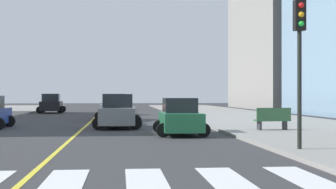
{
  "coord_description": "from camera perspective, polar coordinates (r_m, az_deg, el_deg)",
  "views": [
    {
      "loc": [
        2.13,
        -6.6,
        1.9
      ],
      "look_at": [
        5.26,
        25.7,
        1.95
      ],
      "focal_mm": 52.44,
      "sensor_mm": 36.0,
      "label": 1
    }
  ],
  "objects": [
    {
      "name": "sidewalk_kerb_east",
      "position": [
        28.5,
        15.2,
        -3.75
      ],
      "size": [
        10.0,
        120.0,
        0.15
      ],
      "primitive_type": "cube",
      "color": "gray",
      "rests_on": "ground"
    },
    {
      "name": "lane_divider_paint",
      "position": [
        46.69,
        -8.15,
        -2.41
      ],
      "size": [
        0.16,
        80.0,
        0.01
      ],
      "primitive_type": "cube",
      "color": "yellow",
      "rests_on": "ground"
    },
    {
      "name": "car_white_fifth",
      "position": [
        37.51,
        -6.27,
        -1.55
      ],
      "size": [
        2.83,
        4.5,
        2.0
      ],
      "rotation": [
        0.0,
        0.0,
        3.13
      ],
      "color": "silver",
      "rests_on": "ground"
    },
    {
      "name": "crosswalk_paint",
      "position": [
        10.98,
        -16.91,
        -10.03
      ],
      "size": [
        13.5,
        4.0,
        0.01
      ],
      "color": "silver",
      "rests_on": "ground"
    },
    {
      "name": "car_yellow_third",
      "position": [
        62.46,
        -5.98,
        -1.1
      ],
      "size": [
        2.39,
        3.78,
        1.67
      ],
      "rotation": [
        0.0,
        0.0,
        3.17
      ],
      "color": "gold",
      "rests_on": "ground"
    },
    {
      "name": "parking_garage_concrete",
      "position": [
        73.74,
        16.0,
        9.23
      ],
      "size": [
        18.0,
        24.0,
        27.64
      ],
      "primitive_type": "cube",
      "color": "gray",
      "rests_on": "ground"
    },
    {
      "name": "park_bench",
      "position": [
        25.33,
        12.07,
        -2.82
      ],
      "size": [
        1.83,
        0.67,
        1.12
      ],
      "rotation": [
        0.0,
        0.0,
        1.63
      ],
      "color": "#33603D",
      "rests_on": "sidewalk_kerb_east"
    },
    {
      "name": "car_black_fourth",
      "position": [
        53.8,
        -13.4,
        -1.08
      ],
      "size": [
        3.0,
        4.68,
        2.05
      ],
      "rotation": [
        0.0,
        0.0,
        0.04
      ],
      "color": "black",
      "rests_on": "ground"
    },
    {
      "name": "car_red_seventh",
      "position": [
        47.39,
        -5.92,
        -1.43
      ],
      "size": [
        2.42,
        3.8,
        1.67
      ],
      "rotation": [
        0.0,
        0.0,
        3.1
      ],
      "color": "red",
      "rests_on": "ground"
    },
    {
      "name": "car_green_nearest",
      "position": [
        23.48,
        1.42,
        -2.7
      ],
      "size": [
        2.48,
        3.97,
        1.77
      ],
      "rotation": [
        0.0,
        0.0,
        3.14
      ],
      "color": "#236B42",
      "rests_on": "ground"
    },
    {
      "name": "traffic_light_near_corner",
      "position": [
        16.61,
        15.05,
        5.65
      ],
      "size": [
        0.36,
        0.41,
        4.86
      ],
      "rotation": [
        0.0,
        0.0,
        3.14
      ],
      "color": "black",
      "rests_on": "sidewalk_kerb_east"
    },
    {
      "name": "car_gray_second",
      "position": [
        28.54,
        -5.83,
        -2.05
      ],
      "size": [
        2.83,
        4.46,
        1.97
      ],
      "rotation": [
        0.0,
        0.0,
        3.11
      ],
      "color": "slate",
      "rests_on": "ground"
    }
  ]
}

